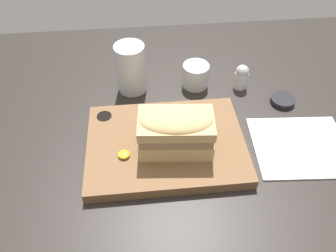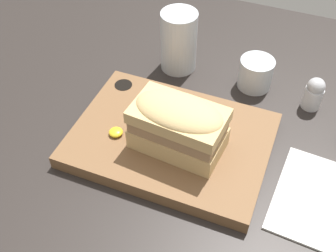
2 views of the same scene
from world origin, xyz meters
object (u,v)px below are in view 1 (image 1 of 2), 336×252
at_px(wine_glass, 195,76).
at_px(salt_shaker, 241,77).
at_px(napkin, 300,146).
at_px(condiment_dish, 282,100).
at_px(sandwich, 176,129).
at_px(water_glass, 131,71).
at_px(serving_board, 165,144).

bearing_deg(wine_glass, salt_shaker, -9.89).
xyz_separation_m(napkin, condiment_dish, (0.01, 0.15, 0.00)).
relative_size(sandwich, water_glass, 1.22).
bearing_deg(sandwich, water_glass, 110.45).
relative_size(napkin, salt_shaker, 3.25).
bearing_deg(condiment_dish, wine_glass, 156.32).
bearing_deg(sandwich, condiment_dish, 25.67).
bearing_deg(napkin, serving_board, 175.01).
bearing_deg(napkin, salt_shaker, 110.87).
distance_m(wine_glass, salt_shaker, 0.12).
bearing_deg(wine_glass, serving_board, -114.99).
distance_m(serving_board, wine_glass, 0.23).
bearing_deg(napkin, water_glass, 146.71).
bearing_deg(condiment_dish, water_glass, 166.04).
distance_m(serving_board, sandwich, 0.07).
bearing_deg(napkin, sandwich, 178.28).
height_order(water_glass, napkin, water_glass).
distance_m(sandwich, water_glass, 0.25).
height_order(serving_board, salt_shaker, salt_shaker).
xyz_separation_m(sandwich, wine_glass, (0.08, 0.23, -0.05)).
height_order(serving_board, water_glass, water_glass).
distance_m(sandwich, condiment_dish, 0.33).
height_order(salt_shaker, condiment_dish, salt_shaker).
bearing_deg(salt_shaker, water_glass, 175.58).
distance_m(napkin, condiment_dish, 0.15).
relative_size(wine_glass, condiment_dish, 1.14).
bearing_deg(condiment_dish, sandwich, -154.33).
xyz_separation_m(serving_board, condiment_dish, (0.31, 0.12, -0.01)).
height_order(water_glass, wine_glass, water_glass).
xyz_separation_m(serving_board, sandwich, (0.02, -0.02, 0.06)).
bearing_deg(serving_board, salt_shaker, 41.67).
bearing_deg(sandwich, wine_glass, 71.01).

